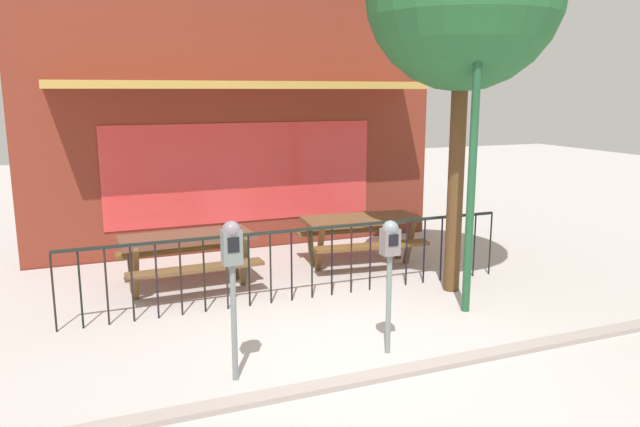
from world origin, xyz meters
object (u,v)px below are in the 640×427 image
(picnic_table_left, at_px, (187,247))
(street_lamp, at_px, (476,99))
(picnic_table_right, at_px, (360,227))
(parking_meter_near, at_px, (390,252))
(parking_meter_far, at_px, (232,259))

(picnic_table_left, relative_size, street_lamp, 0.46)
(picnic_table_left, bearing_deg, picnic_table_right, 4.36)
(parking_meter_near, xyz_separation_m, street_lamp, (1.51, 0.75, 1.52))
(parking_meter_near, height_order, street_lamp, street_lamp)
(picnic_table_left, distance_m, street_lamp, 4.30)
(street_lamp, bearing_deg, parking_meter_near, -153.62)
(picnic_table_right, bearing_deg, street_lamp, -82.03)
(picnic_table_left, distance_m, parking_meter_near, 3.38)
(picnic_table_right, xyz_separation_m, parking_meter_near, (-1.18, -3.15, 0.50))
(picnic_table_left, relative_size, parking_meter_near, 1.29)
(picnic_table_left, relative_size, parking_meter_far, 1.18)
(picnic_table_left, xyz_separation_m, picnic_table_right, (2.76, 0.21, 0.00))
(picnic_table_right, relative_size, parking_meter_near, 1.34)
(picnic_table_right, relative_size, parking_meter_far, 1.23)
(picnic_table_left, bearing_deg, parking_meter_far, -91.40)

